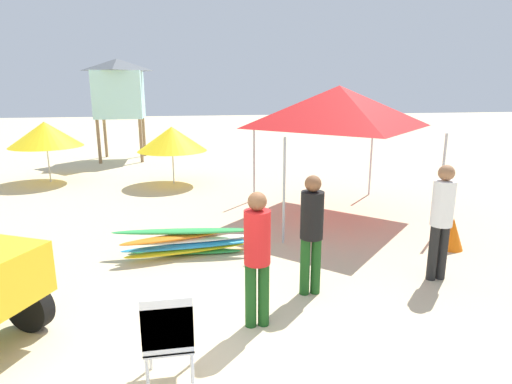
{
  "coord_description": "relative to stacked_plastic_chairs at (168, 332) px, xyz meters",
  "views": [
    {
      "loc": [
        -0.03,
        -3.76,
        2.9
      ],
      "look_at": [
        1.29,
        3.56,
        1.05
      ],
      "focal_mm": 30.01,
      "sensor_mm": 36.0,
      "label": 1
    }
  ],
  "objects": [
    {
      "name": "surfboard_pile",
      "position": [
        0.24,
        3.4,
        -0.36
      ],
      "size": [
        2.65,
        0.77,
        0.48
      ],
      "color": "green",
      "rests_on": "ground"
    },
    {
      "name": "traffic_cone_near",
      "position": [
        5.0,
        2.84,
        -0.31
      ],
      "size": [
        0.41,
        0.41,
        0.58
      ],
      "primitive_type": "cone",
      "color": "orange",
      "rests_on": "ground"
    },
    {
      "name": "beach_umbrella_mid",
      "position": [
        -3.79,
        10.13,
        0.88
      ],
      "size": [
        2.14,
        2.14,
        1.86
      ],
      "color": "beige",
      "rests_on": "ground"
    },
    {
      "name": "lifeguard_far_right",
      "position": [
        3.99,
        1.75,
        0.43
      ],
      "size": [
        0.32,
        0.32,
        1.79
      ],
      "color": "black",
      "rests_on": "ground"
    },
    {
      "name": "lifeguard_tower",
      "position": [
        -2.05,
        14.1,
        2.2
      ],
      "size": [
        1.98,
        1.98,
        3.92
      ],
      "color": "olive",
      "rests_on": "ground"
    },
    {
      "name": "lifeguard_near_right",
      "position": [
        1.94,
        1.64,
        0.4
      ],
      "size": [
        0.32,
        0.32,
        1.73
      ],
      "color": "#194C19",
      "rests_on": "ground"
    },
    {
      "name": "beach_umbrella_left",
      "position": [
        -0.02,
        9.15,
        0.78
      ],
      "size": [
        2.05,
        2.05,
        1.74
      ],
      "color": "beige",
      "rests_on": "ground"
    },
    {
      "name": "stacked_plastic_chairs",
      "position": [
        0.0,
        0.0,
        0.0
      ],
      "size": [
        0.48,
        0.48,
        1.02
      ],
      "color": "white",
      "rests_on": "ground"
    },
    {
      "name": "ground",
      "position": [
        0.21,
        0.0,
        -0.6
      ],
      "size": [
        80.0,
        80.0,
        0.0
      ],
      "primitive_type": "plane",
      "color": "beige"
    },
    {
      "name": "lifeguard_near_center",
      "position": [
        1.04,
        0.95,
        0.38
      ],
      "size": [
        0.32,
        0.32,
        1.71
      ],
      "color": "#194C19",
      "rests_on": "ground"
    },
    {
      "name": "popup_canopy",
      "position": [
        3.65,
        5.29,
        1.86
      ],
      "size": [
        3.25,
        3.25,
        2.91
      ],
      "color": "#B2B2B7",
      "rests_on": "ground"
    }
  ]
}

